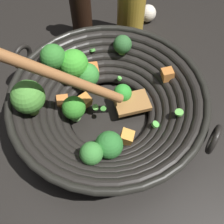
{
  "coord_description": "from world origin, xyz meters",
  "views": [
    {
      "loc": [
        -0.28,
        -0.09,
        0.48
      ],
      "look_at": [
        -0.0,
        -0.01,
        0.03
      ],
      "focal_mm": 42.63,
      "sensor_mm": 36.0,
      "label": 1
    }
  ],
  "objects": [
    {
      "name": "wok",
      "position": [
        -0.0,
        0.01,
        0.06
      ],
      "size": [
        0.38,
        0.41,
        0.27
      ],
      "color": "black",
      "rests_on": "ground"
    },
    {
      "name": "soy_sauce_bottle",
      "position": [
        0.22,
        0.14,
        0.07
      ],
      "size": [
        0.05,
        0.05,
        0.18
      ],
      "color": "black",
      "rests_on": "ground"
    },
    {
      "name": "garlic_bulb",
      "position": [
        0.33,
        -0.01,
        0.02
      ],
      "size": [
        0.04,
        0.04,
        0.04
      ],
      "primitive_type": "sphere",
      "color": "silver",
      "rests_on": "ground"
    },
    {
      "name": "ground_plane",
      "position": [
        0.0,
        0.0,
        0.0
      ],
      "size": [
        4.0,
        4.0,
        0.0
      ],
      "primitive_type": "plane",
      "color": "black"
    },
    {
      "name": "cooking_oil_bottle",
      "position": [
        0.26,
        0.02,
        0.1
      ],
      "size": [
        0.07,
        0.07,
        0.25
      ],
      "color": "gold",
      "rests_on": "ground"
    }
  ]
}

